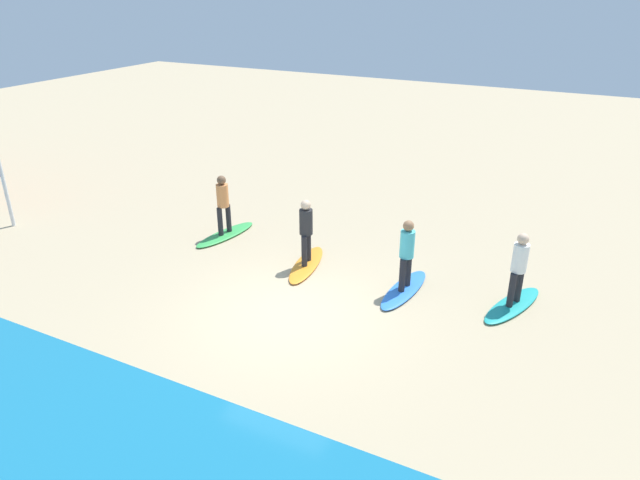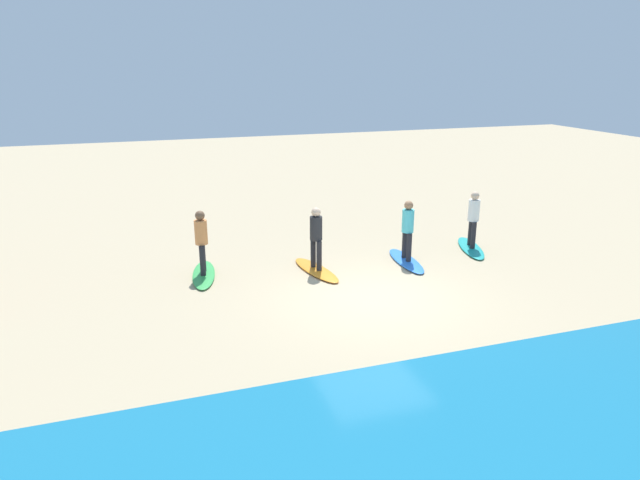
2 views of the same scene
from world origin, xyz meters
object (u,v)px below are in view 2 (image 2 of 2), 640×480
Objects in this scene: surfer_teal at (473,215)px; surfer_green at (201,238)px; surfboard_green at (204,274)px; surfer_blue at (408,226)px; surfboard_orange at (316,270)px; surfboard_blue at (406,261)px; surfboard_teal at (471,248)px; surfer_orange at (316,234)px.

surfer_teal and surfer_green have the same top height.
surfer_blue is at bearing 91.66° from surfboard_green.
surfer_green is at bearing -112.46° from surfboard_orange.
surfboard_green is at bearing -92.46° from surfboard_blue.
surfer_orange is at bearing -67.85° from surfboard_teal.
surfboard_teal is at bearing 0.00° from surfer_teal.
surfboard_teal is at bearing 96.91° from surfboard_green.
surfboard_teal is at bearing -169.87° from surfer_blue.
surfer_orange reaches higher than surfboard_blue.
surfer_green is at bearing -73.58° from surfboard_teal.
surfboard_teal is 1.28× the size of surfer_blue.
surfer_teal is 7.77m from surfboard_green.
surfboard_blue is 1.28× the size of surfer_blue.
surfboard_orange is (2.56, -0.11, -0.99)m from surfer_blue.
surfboard_blue is 1.00× the size of surfboard_green.
surfboard_teal and surfboard_orange have the same top height.
surfboard_teal is 4.87m from surfboard_orange.
surfboard_orange is 2.90m from surfboard_green.
surfer_green is at bearing -7.38° from surfer_blue.
surfer_blue is 1.00× the size of surfer_green.
surfer_green is (7.70, -0.29, 0.99)m from surfboard_teal.
surfboard_blue is 5.53m from surfer_green.
surfer_orange is at bearing 87.25° from surfboard_green.
surfer_blue is 5.53m from surfboard_green.
surfboard_orange is 1.28× the size of surfer_orange.
surfboard_blue is (2.31, 0.41, 0.00)m from surfboard_teal.
surfer_blue reaches higher than surfboard_orange.
surfer_blue is (2.31, 0.41, 0.00)m from surfer_teal.
surfboard_teal is 7.77m from surfer_green.
surfboard_orange is at bearing 168.21° from surfer_green.
surfboard_blue is 5.44m from surfboard_green.
surfer_blue is 0.78× the size of surfboard_green.
surfboard_green is 0.99m from surfer_green.
surfer_teal is 0.78× the size of surfboard_orange.
surfboard_blue and surfboard_orange have the same top height.
surfer_green reaches higher than surfboard_teal.
surfboard_orange is at bearing -2.39° from surfer_blue.
surfboard_teal is 0.99m from surfer_teal.
surfer_orange is 3.07m from surfboard_green.
surfer_green is at bearing -11.79° from surfer_orange.
surfboard_orange is 0.99m from surfer_orange.
surfer_orange is at bearing 168.21° from surfer_green.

